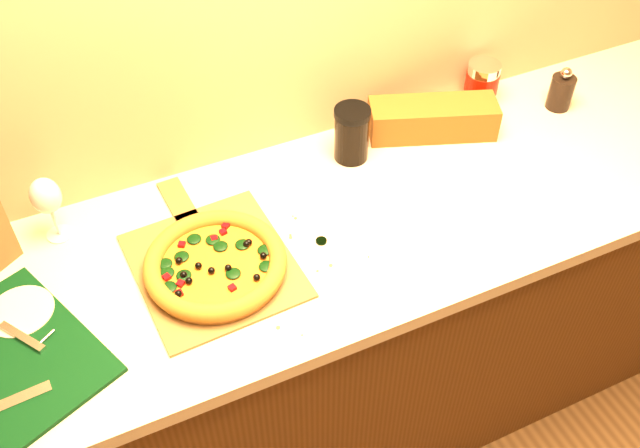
{
  "coord_description": "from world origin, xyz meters",
  "views": [
    {
      "loc": [
        -0.57,
        0.34,
        2.13
      ],
      "look_at": [
        -0.09,
        1.38,
        0.96
      ],
      "focal_mm": 40.0,
      "sensor_mm": 36.0,
      "label": 1
    }
  ],
  "objects_px": {
    "pepper_grinder": "(561,91)",
    "pizza": "(216,264)",
    "cutting_board": "(13,357)",
    "rolling_pin": "(484,85)",
    "wine_glass": "(46,197)",
    "dark_jar": "(352,134)",
    "pizza_peel": "(211,261)",
    "side_plate": "(21,313)",
    "coffee_canister": "(482,83)"
  },
  "relations": [
    {
      "from": "pepper_grinder",
      "to": "pizza",
      "type": "bearing_deg",
      "value": -170.44
    },
    {
      "from": "cutting_board",
      "to": "rolling_pin",
      "type": "distance_m",
      "value": 1.45
    },
    {
      "from": "pizza",
      "to": "wine_glass",
      "type": "height_order",
      "value": "wine_glass"
    },
    {
      "from": "pepper_grinder",
      "to": "rolling_pin",
      "type": "height_order",
      "value": "pepper_grinder"
    },
    {
      "from": "rolling_pin",
      "to": "dark_jar",
      "type": "height_order",
      "value": "dark_jar"
    },
    {
      "from": "pizza",
      "to": "rolling_pin",
      "type": "bearing_deg",
      "value": 19.53
    },
    {
      "from": "dark_jar",
      "to": "pizza_peel",
      "type": "bearing_deg",
      "value": -156.36
    },
    {
      "from": "cutting_board",
      "to": "dark_jar",
      "type": "distance_m",
      "value": 0.95
    },
    {
      "from": "pizza_peel",
      "to": "rolling_pin",
      "type": "height_order",
      "value": "rolling_pin"
    },
    {
      "from": "cutting_board",
      "to": "side_plate",
      "type": "height_order",
      "value": "cutting_board"
    },
    {
      "from": "pizza_peel",
      "to": "pepper_grinder",
      "type": "relative_size",
      "value": 4.03
    },
    {
      "from": "cutting_board",
      "to": "side_plate",
      "type": "distance_m",
      "value": 0.11
    },
    {
      "from": "pepper_grinder",
      "to": "dark_jar",
      "type": "relative_size",
      "value": 0.85
    },
    {
      "from": "pizza_peel",
      "to": "rolling_pin",
      "type": "relative_size",
      "value": 1.54
    },
    {
      "from": "rolling_pin",
      "to": "dark_jar",
      "type": "xyz_separation_m",
      "value": [
        -0.49,
        -0.1,
        0.05
      ]
    },
    {
      "from": "pizza",
      "to": "side_plate",
      "type": "xyz_separation_m",
      "value": [
        -0.42,
        0.06,
        -0.02
      ]
    },
    {
      "from": "pizza",
      "to": "rolling_pin",
      "type": "xyz_separation_m",
      "value": [
        0.94,
        0.33,
        -0.0
      ]
    },
    {
      "from": "rolling_pin",
      "to": "wine_glass",
      "type": "height_order",
      "value": "wine_glass"
    },
    {
      "from": "pizza_peel",
      "to": "side_plate",
      "type": "bearing_deg",
      "value": 173.32
    },
    {
      "from": "pizza_peel",
      "to": "dark_jar",
      "type": "bearing_deg",
      "value": 20.87
    },
    {
      "from": "coffee_canister",
      "to": "pepper_grinder",
      "type": "bearing_deg",
      "value": -30.07
    },
    {
      "from": "pizza_peel",
      "to": "pizza",
      "type": "xyz_separation_m",
      "value": [
        0.0,
        -0.04,
        0.02
      ]
    },
    {
      "from": "cutting_board",
      "to": "pepper_grinder",
      "type": "xyz_separation_m",
      "value": [
        1.55,
        0.23,
        0.05
      ]
    },
    {
      "from": "wine_glass",
      "to": "side_plate",
      "type": "height_order",
      "value": "wine_glass"
    },
    {
      "from": "pizza",
      "to": "rolling_pin",
      "type": "relative_size",
      "value": 0.95
    },
    {
      "from": "pepper_grinder",
      "to": "side_plate",
      "type": "height_order",
      "value": "pepper_grinder"
    },
    {
      "from": "rolling_pin",
      "to": "dark_jar",
      "type": "relative_size",
      "value": 2.23
    },
    {
      "from": "cutting_board",
      "to": "coffee_canister",
      "type": "relative_size",
      "value": 3.62
    },
    {
      "from": "pepper_grinder",
      "to": "coffee_canister",
      "type": "relative_size",
      "value": 1.01
    },
    {
      "from": "pepper_grinder",
      "to": "rolling_pin",
      "type": "bearing_deg",
      "value": 135.59
    },
    {
      "from": "rolling_pin",
      "to": "coffee_canister",
      "type": "height_order",
      "value": "coffee_canister"
    },
    {
      "from": "cutting_board",
      "to": "dark_jar",
      "type": "xyz_separation_m",
      "value": [
        0.91,
        0.28,
        0.07
      ]
    },
    {
      "from": "rolling_pin",
      "to": "side_plate",
      "type": "bearing_deg",
      "value": -168.77
    },
    {
      "from": "coffee_canister",
      "to": "wine_glass",
      "type": "relative_size",
      "value": 0.74
    },
    {
      "from": "dark_jar",
      "to": "side_plate",
      "type": "height_order",
      "value": "dark_jar"
    },
    {
      "from": "rolling_pin",
      "to": "dark_jar",
      "type": "bearing_deg",
      "value": -168.54
    },
    {
      "from": "rolling_pin",
      "to": "pizza",
      "type": "bearing_deg",
      "value": -160.47
    },
    {
      "from": "cutting_board",
      "to": "dark_jar",
      "type": "height_order",
      "value": "dark_jar"
    },
    {
      "from": "cutting_board",
      "to": "rolling_pin",
      "type": "bearing_deg",
      "value": -6.75
    },
    {
      "from": "cutting_board",
      "to": "wine_glass",
      "type": "bearing_deg",
      "value": 42.39
    },
    {
      "from": "rolling_pin",
      "to": "coffee_canister",
      "type": "distance_m",
      "value": 0.07
    },
    {
      "from": "wine_glass",
      "to": "dark_jar",
      "type": "relative_size",
      "value": 1.14
    },
    {
      "from": "cutting_board",
      "to": "rolling_pin",
      "type": "height_order",
      "value": "rolling_pin"
    },
    {
      "from": "coffee_canister",
      "to": "dark_jar",
      "type": "bearing_deg",
      "value": -172.14
    },
    {
      "from": "pizza_peel",
      "to": "coffee_canister",
      "type": "bearing_deg",
      "value": 13.42
    },
    {
      "from": "pizza_peel",
      "to": "rolling_pin",
      "type": "distance_m",
      "value": 0.99
    },
    {
      "from": "cutting_board",
      "to": "wine_glass",
      "type": "xyz_separation_m",
      "value": [
        0.15,
        0.32,
        0.12
      ]
    },
    {
      "from": "wine_glass",
      "to": "side_plate",
      "type": "distance_m",
      "value": 0.26
    },
    {
      "from": "pizza",
      "to": "pizza_peel",
      "type": "bearing_deg",
      "value": 91.29
    },
    {
      "from": "pizza_peel",
      "to": "cutting_board",
      "type": "relative_size",
      "value": 1.12
    }
  ]
}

